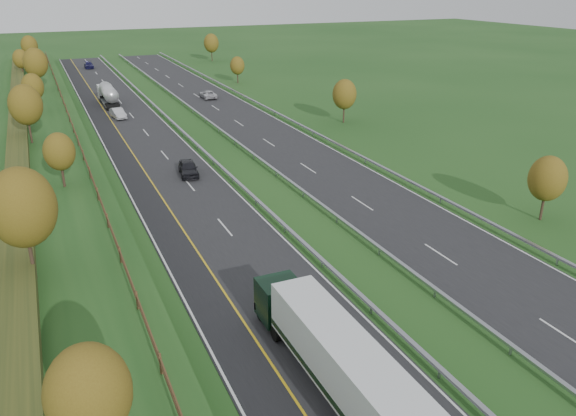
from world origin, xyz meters
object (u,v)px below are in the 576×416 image
car_silver_mid (118,113)px  car_small_far (89,65)px  car_oncoming (208,94)px  box_lorry (335,357)px  road_tanker (108,94)px  car_dark_near (188,168)px

car_silver_mid → car_small_far: (1.55, 57.90, -0.04)m
car_small_far → car_oncoming: 50.85m
box_lorry → car_silver_mid: box_lorry is taller
road_tanker → car_dark_near: road_tanker is taller
car_silver_mid → car_small_far: size_ratio=0.93×
car_small_far → car_silver_mid: bearing=-89.5°
box_lorry → car_silver_mid: (-0.75, 69.68, -1.52)m
road_tanker → car_small_far: size_ratio=2.24×
car_small_far → car_dark_near: bearing=-87.1°
box_lorry → car_oncoming: bearing=78.1°
box_lorry → car_oncoming: 81.06m
road_tanker → car_dark_near: bearing=-86.2°
car_silver_mid → car_oncoming: bearing=22.1°
box_lorry → road_tanker: size_ratio=1.45×
car_silver_mid → car_small_far: car_silver_mid is taller
road_tanker → car_oncoming: (17.38, -1.78, -1.11)m
car_small_far → car_oncoming: size_ratio=0.98×
car_dark_near → car_silver_mid: size_ratio=1.02×
box_lorry → road_tanker: bearing=90.5°
car_silver_mid → car_oncoming: size_ratio=0.92×
road_tanker → car_small_far: road_tanker is taller
box_lorry → car_dark_near: size_ratio=3.40×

